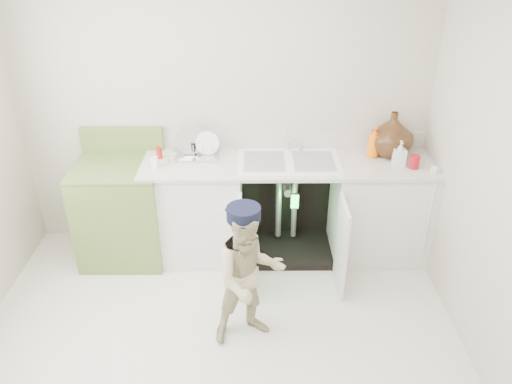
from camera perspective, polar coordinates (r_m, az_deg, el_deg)
ground at (r=3.70m, az=-4.40°, el=-17.61°), size 3.50×3.50×0.00m
room_shell at (r=2.92m, az=-5.31°, el=-0.50°), size 6.00×5.50×1.26m
counter_run at (r=4.36m, az=4.15°, el=-1.39°), size 2.44×1.02×1.28m
avocado_stove at (r=4.48m, az=-14.98°, el=-1.94°), size 0.71×0.65×1.10m
repair_worker at (r=3.45m, az=-0.78°, el=-9.49°), size 0.70×0.98×1.07m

